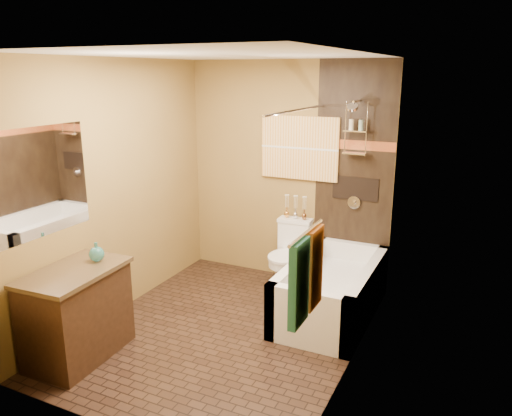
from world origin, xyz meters
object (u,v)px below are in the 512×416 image
Objects in this scene: bathtub at (332,294)px; toilet at (289,254)px; vanity at (77,313)px; sunset_painting at (300,148)px.

bathtub is 0.82m from toilet.
toilet is 0.82× the size of vanity.
toilet is at bearing 60.01° from vanity.
bathtub is 2.39m from vanity.
toilet is 2.38m from vanity.
sunset_painting is 0.60× the size of bathtub.
sunset_painting reaches higher than toilet.
toilet is (0.00, -0.25, -1.17)m from sunset_painting.
sunset_painting is at bearing 62.54° from vanity.
sunset_painting is 1.20m from toilet.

